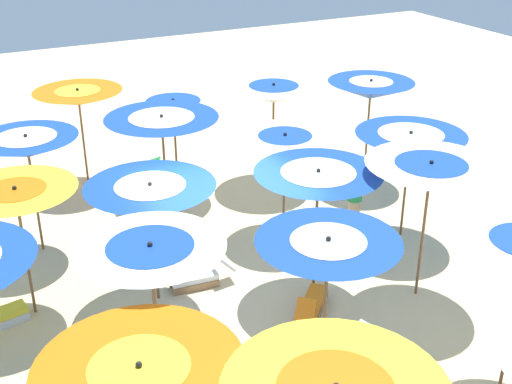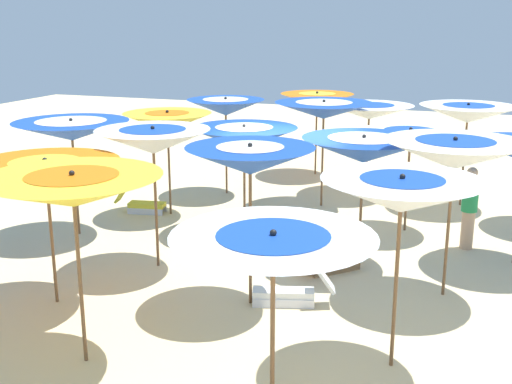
# 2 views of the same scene
# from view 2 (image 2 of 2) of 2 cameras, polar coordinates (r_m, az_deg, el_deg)

# --- Properties ---
(ground) EXTENTS (40.72, 40.72, 0.04)m
(ground) POSITION_cam_2_polar(r_m,az_deg,el_deg) (12.52, 2.43, -4.89)
(ground) COLOR beige
(beach_umbrella_0) EXTENTS (2.02, 2.02, 2.35)m
(beach_umbrella_0) POSITION_cam_2_polar(r_m,az_deg,el_deg) (17.95, 5.47, 8.21)
(beach_umbrella_0) COLOR brown
(beach_umbrella_0) RESTS_ON ground
(beach_umbrella_1) EXTENTS (1.91, 1.91, 2.44)m
(beach_umbrella_1) POSITION_cam_2_polar(r_m,az_deg,el_deg) (15.81, -2.72, 7.58)
(beach_umbrella_1) COLOR brown
(beach_umbrella_1) RESTS_ON ground
(beach_umbrella_2) EXTENTS (1.94, 1.94, 2.36)m
(beach_umbrella_2) POSITION_cam_2_polar(r_m,az_deg,el_deg) (14.17, -7.90, 6.24)
(beach_umbrella_2) COLOR brown
(beach_umbrella_2) RESTS_ON ground
(beach_umbrella_3) EXTENTS (2.27, 2.27, 2.40)m
(beach_umbrella_3) POSITION_cam_2_polar(r_m,az_deg,el_deg) (13.17, -16.13, 5.31)
(beach_umbrella_3) COLOR brown
(beach_umbrella_3) RESTS_ON ground
(beach_umbrella_5) EXTENTS (2.17, 2.17, 2.30)m
(beach_umbrella_5) POSITION_cam_2_polar(r_m,az_deg,el_deg) (16.09, 10.07, 7.08)
(beach_umbrella_5) COLOR brown
(beach_umbrella_5) RESTS_ON ground
(beach_umbrella_6) EXTENTS (2.25, 2.25, 2.51)m
(beach_umbrella_6) POSITION_cam_2_polar(r_m,az_deg,el_deg) (14.77, 6.07, 7.28)
(beach_umbrella_6) COLOR brown
(beach_umbrella_6) RESTS_ON ground
(beach_umbrella_7) EXTENTS (2.16, 2.16, 2.25)m
(beach_umbrella_7) POSITION_cam_2_polar(r_m,az_deg,el_deg) (12.88, -1.07, 4.90)
(beach_umbrella_7) COLOR brown
(beach_umbrella_7) RESTS_ON ground
(beach_umbrella_8) EXTENTS (1.96, 1.96, 2.53)m
(beach_umbrella_8) POSITION_cam_2_polar(r_m,az_deg,el_deg) (11.04, -9.17, 4.52)
(beach_umbrella_8) COLOR brown
(beach_umbrella_8) RESTS_ON ground
(beach_umbrella_9) EXTENTS (2.19, 2.19, 2.30)m
(beach_umbrella_9) POSITION_cam_2_polar(r_m,az_deg,el_deg) (9.95, -18.25, 1.74)
(beach_umbrella_9) COLOR brown
(beach_umbrella_9) RESTS_ON ground
(beach_umbrella_10) EXTENTS (2.19, 2.19, 2.44)m
(beach_umbrella_10) POSITION_cam_2_polar(r_m,az_deg,el_deg) (15.52, 18.38, 6.65)
(beach_umbrella_10) COLOR brown
(beach_umbrella_10) RESTS_ON ground
(beach_umbrella_11) EXTENTS (1.94, 1.94, 2.18)m
(beach_umbrella_11) POSITION_cam_2_polar(r_m,az_deg,el_deg) (13.28, 13.61, 4.75)
(beach_umbrella_11) COLOR brown
(beach_umbrella_11) RESTS_ON ground
(beach_umbrella_12) EXTENTS (2.16, 2.16, 2.35)m
(beach_umbrella_12) POSITION_cam_2_polar(r_m,az_deg,el_deg) (11.25, 9.57, 3.75)
(beach_umbrella_12) COLOR brown
(beach_umbrella_12) RESTS_ON ground
(beach_umbrella_13) EXTENTS (1.92, 1.92, 2.53)m
(beach_umbrella_13) POSITION_cam_2_polar(r_m,az_deg,el_deg) (9.37, -0.53, 2.85)
(beach_umbrella_13) COLOR brown
(beach_umbrella_13) RESTS_ON ground
(beach_umbrella_14) EXTENTS (2.18, 2.18, 2.53)m
(beach_umbrella_14) POSITION_cam_2_polar(r_m,az_deg,el_deg) (7.99, -16.01, 0.12)
(beach_umbrella_14) COLOR brown
(beach_umbrella_14) RESTS_ON ground
(beach_umbrella_17) EXTENTS (2.16, 2.16, 2.57)m
(beach_umbrella_17) POSITION_cam_2_polar(r_m,az_deg,el_deg) (10.12, 17.28, 3.24)
(beach_umbrella_17) COLOR brown
(beach_umbrella_17) RESTS_ON ground
(beach_umbrella_18) EXTENTS (1.94, 1.94, 2.52)m
(beach_umbrella_18) POSITION_cam_2_polar(r_m,az_deg,el_deg) (7.76, 12.85, -0.27)
(beach_umbrella_18) COLOR brown
(beach_umbrella_18) RESTS_ON ground
(beach_umbrella_19) EXTENTS (2.05, 2.05, 2.30)m
(beach_umbrella_19) POSITION_cam_2_polar(r_m,az_deg,el_deg) (6.28, 1.54, -5.35)
(beach_umbrella_19) COLOR brown
(beach_umbrella_19) RESTS_ON ground
(lounger_0) EXTENTS (0.41, 1.21, 0.59)m
(lounger_0) POSITION_cam_2_polar(r_m,az_deg,el_deg) (13.09, 2.27, -2.97)
(lounger_0) COLOR olive
(lounger_0) RESTS_ON ground
(lounger_1) EXTENTS (0.66, 1.30, 0.68)m
(lounger_1) POSITION_cam_2_polar(r_m,az_deg,el_deg) (9.98, 3.07, -8.88)
(lounger_1) COLOR silver
(lounger_1) RESTS_ON ground
(lounger_2) EXTENTS (0.55, 1.18, 0.69)m
(lounger_2) POSITION_cam_2_polar(r_m,az_deg,el_deg) (14.78, -10.12, -0.99)
(lounger_2) COLOR silver
(lounger_2) RESTS_ON ground
(lounger_3) EXTENTS (1.26, 0.69, 0.56)m
(lounger_3) POSITION_cam_2_polar(r_m,az_deg,el_deg) (17.05, 9.84, 1.11)
(lounger_3) COLOR #333338
(lounger_3) RESTS_ON ground
(lounger_4) EXTENTS (1.10, 1.08, 0.57)m
(lounger_4) POSITION_cam_2_polar(r_m,az_deg,el_deg) (11.27, 6.50, -6.15)
(lounger_4) COLOR olive
(lounger_4) RESTS_ON ground
(beachgoer_0) EXTENTS (0.30, 0.30, 1.60)m
(beachgoer_0) POSITION_cam_2_polar(r_m,az_deg,el_deg) (12.77, 18.50, -1.26)
(beachgoer_0) COLOR #D8A87F
(beachgoer_0) RESTS_ON ground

